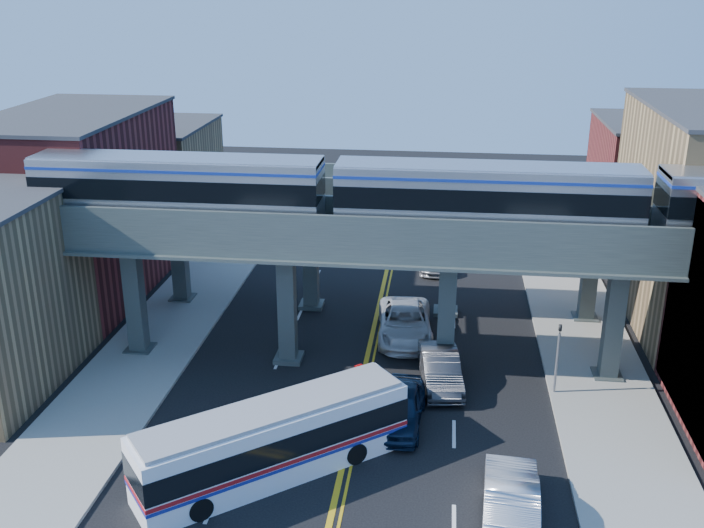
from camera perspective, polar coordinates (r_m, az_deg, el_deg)
The scene contains 18 objects.
ground at distance 33.61m, azimuth -0.48°, elevation -13.58°, with size 120.00×120.00×0.00m, color black.
sidewalk_west at distance 44.67m, azimuth -13.62°, elevation -4.99°, with size 5.00×70.00×0.16m, color gray.
sidewalk_east at distance 42.75m, azimuth 16.91°, elevation -6.52°, with size 5.00×70.00×0.16m, color gray.
building_west_b at distance 50.71m, azimuth -19.27°, elevation 4.02°, with size 8.00×14.00×11.00m, color maroon.
building_west_c at distance 62.59m, azimuth -14.06°, elevation 6.08°, with size 8.00×10.00×8.00m, color #A18153.
building_east_c at distance 60.28m, azimuth 21.10°, elevation 5.28°, with size 8.00×10.00×9.00m, color maroon.
mural_panel at distance 36.29m, azimuth 23.89°, elevation -4.22°, with size 0.10×9.50×9.50m, color teal.
elevated_viaduct_near at distance 37.89m, azimuth 1.05°, elevation 1.41°, with size 52.00×3.60×7.40m.
elevated_viaduct_far at distance 44.54m, azimuth 1.99°, elevation 4.31°, with size 52.00×3.60×7.40m.
transit_train at distance 36.98m, azimuth 9.78°, elevation 4.94°, with size 43.67×2.73×3.18m.
stop_sign at distance 35.21m, azimuth 0.64°, elevation -8.53°, with size 0.76×0.09×2.63m.
traffic_signal at distance 37.87m, azimuth 14.75°, elevation -6.15°, with size 0.15×0.18×4.10m.
transit_bus at distance 31.76m, azimuth -5.73°, elevation -12.72°, with size 10.27×8.94×2.88m.
car_lane_a at distance 35.13m, azimuth 3.52°, elevation -10.35°, with size 2.01×4.99×1.70m, color #0E1D34.
car_lane_b at distance 38.43m, azimuth 6.45°, elevation -7.61°, with size 1.76×5.04×1.66m, color #323235.
car_lane_c at distance 43.01m, azimuth 3.87°, elevation -4.29°, with size 2.87×6.23×1.73m, color silver.
car_lane_d at distance 53.46m, azimuth 6.17°, elevation 0.50°, with size 2.06×5.06×1.47m, color #AEADB2.
car_parked_curb at distance 30.13m, azimuth 11.48°, elevation -16.44°, with size 1.94×5.55×1.83m, color #B4B3B8.
Camera 1 is at (3.65, -27.66, 18.74)m, focal length 40.00 mm.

